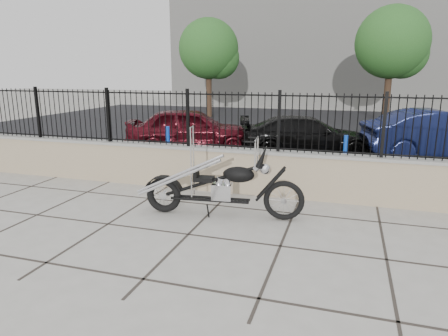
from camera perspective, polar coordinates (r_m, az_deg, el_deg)
ground_plane at (r=6.58m, az=-5.13°, el=-9.44°), size 90.00×90.00×0.00m
parking_lot at (r=18.41m, az=9.88°, el=5.43°), size 30.00×30.00×0.00m
retaining_wall at (r=8.67m, az=1.09°, el=-0.32°), size 14.00×0.36×0.96m
iron_fence at (r=8.47m, az=1.13°, el=6.79°), size 14.00×0.08×1.20m
background_building at (r=32.19m, az=13.66°, el=15.84°), size 22.00×6.00×8.00m
chopper_motorcycle at (r=7.10m, az=-0.72°, el=-0.55°), size 2.80×0.79×1.66m
car_red at (r=13.21m, az=-4.74°, el=5.53°), size 4.51×2.92×1.43m
car_black at (r=12.75m, az=11.76°, el=4.51°), size 4.49×2.71×1.22m
car_blue at (r=13.63m, az=28.47°, el=4.24°), size 4.69×2.71×1.46m
bollard_a at (r=11.62m, az=-8.03°, el=3.36°), size 0.14×0.14×1.04m
bollard_b at (r=10.92m, az=16.91°, el=2.00°), size 0.14×0.14×0.96m
tree_left at (r=23.28m, az=-2.22°, el=17.03°), size 3.34×3.34×5.63m
tree_right at (r=21.64m, az=22.92°, el=16.63°), size 3.45×3.45×5.83m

